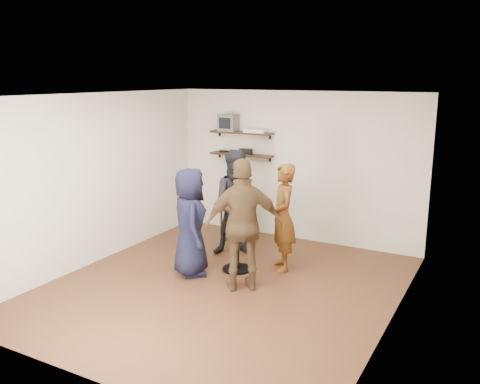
% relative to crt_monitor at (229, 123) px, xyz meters
% --- Properties ---
extents(room, '(4.58, 5.08, 2.68)m').
position_rel_crt_monitor_xyz_m(room, '(1.26, -2.38, -0.72)').
color(room, '#412414').
rests_on(room, ground).
extents(shelf_upper, '(1.20, 0.25, 0.04)m').
position_rel_crt_monitor_xyz_m(shelf_upper, '(0.26, 0.00, -0.17)').
color(shelf_upper, black).
rests_on(shelf_upper, room).
extents(shelf_lower, '(1.20, 0.25, 0.04)m').
position_rel_crt_monitor_xyz_m(shelf_lower, '(0.26, 0.00, -0.57)').
color(shelf_lower, black).
rests_on(shelf_lower, room).
extents(crt_monitor, '(0.32, 0.30, 0.30)m').
position_rel_crt_monitor_xyz_m(crt_monitor, '(0.00, 0.00, 0.00)').
color(crt_monitor, '#59595B').
rests_on(crt_monitor, shelf_upper).
extents(dvd_deck, '(0.40, 0.24, 0.06)m').
position_rel_crt_monitor_xyz_m(dvd_deck, '(0.55, 0.00, -0.12)').
color(dvd_deck, silver).
rests_on(dvd_deck, shelf_upper).
extents(radio, '(0.22, 0.10, 0.10)m').
position_rel_crt_monitor_xyz_m(radio, '(0.35, 0.00, -0.50)').
color(radio, black).
rests_on(radio, shelf_lower).
extents(power_strip, '(0.30, 0.05, 0.03)m').
position_rel_crt_monitor_xyz_m(power_strip, '(-0.07, 0.05, -0.54)').
color(power_strip, black).
rests_on(power_strip, shelf_lower).
extents(side_table, '(0.65, 0.65, 0.61)m').
position_rel_crt_monitor_xyz_m(side_table, '(0.31, -0.27, -1.50)').
color(side_table, black).
rests_on(side_table, room).
extents(vase_lilies, '(0.19, 0.19, 0.93)m').
position_rel_crt_monitor_xyz_m(vase_lilies, '(0.31, -0.27, -1.11)').
color(vase_lilies, white).
rests_on(vase_lilies, side_table).
extents(drinks_table, '(0.57, 0.57, 1.04)m').
position_rel_crt_monitor_xyz_m(drinks_table, '(1.12, -1.73, -1.35)').
color(drinks_table, black).
rests_on(drinks_table, room).
extents(wine_glass_fl, '(0.07, 0.07, 0.20)m').
position_rel_crt_monitor_xyz_m(wine_glass_fl, '(1.06, -1.76, -0.85)').
color(wine_glass_fl, silver).
rests_on(wine_glass_fl, drinks_table).
extents(wine_glass_fr, '(0.07, 0.07, 0.22)m').
position_rel_crt_monitor_xyz_m(wine_glass_fr, '(1.19, -1.77, -0.83)').
color(wine_glass_fr, silver).
rests_on(wine_glass_fr, drinks_table).
extents(wine_glass_bl, '(0.07, 0.07, 0.22)m').
position_rel_crt_monitor_xyz_m(wine_glass_bl, '(1.11, -1.65, -0.83)').
color(wine_glass_bl, silver).
rests_on(wine_glass_bl, drinks_table).
extents(wine_glass_br, '(0.07, 0.07, 0.21)m').
position_rel_crt_monitor_xyz_m(wine_glass_br, '(1.15, -1.73, -0.84)').
color(wine_glass_br, silver).
rests_on(wine_glass_br, drinks_table).
extents(person_plaid, '(0.64, 0.70, 1.60)m').
position_rel_crt_monitor_xyz_m(person_plaid, '(1.69, -1.35, -1.22)').
color(person_plaid, '#A62313').
rests_on(person_plaid, room).
extents(person_dark, '(1.04, 0.96, 1.71)m').
position_rel_crt_monitor_xyz_m(person_dark, '(0.81, -1.12, -1.16)').
color(person_dark, black).
rests_on(person_dark, room).
extents(person_navy, '(0.88, 0.91, 1.58)m').
position_rel_crt_monitor_xyz_m(person_navy, '(0.60, -2.18, -1.23)').
color(person_navy, black).
rests_on(person_navy, room).
extents(person_brown, '(1.11, 0.98, 1.80)m').
position_rel_crt_monitor_xyz_m(person_brown, '(1.53, -2.28, -1.12)').
color(person_brown, '#4E3721').
rests_on(person_brown, room).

